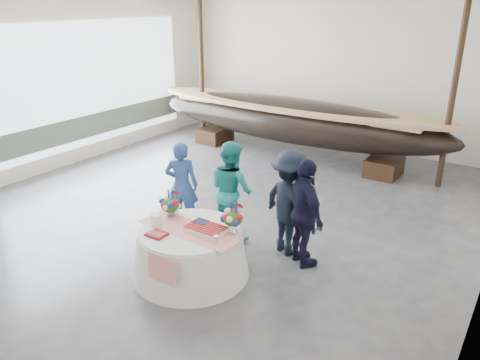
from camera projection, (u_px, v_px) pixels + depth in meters
The scene contains 12 objects.
floor at pixel (215, 212), 9.67m from camera, with size 10.00×12.00×0.01m, color #3D3D42.
wall_back at pixel (338, 68), 13.50m from camera, with size 10.00×0.02×4.50m, color silver.
wall_left at pixel (50, 80), 11.44m from camera, with size 0.02×12.00×4.50m, color silver.
pavilion_structure at pixel (234, 5), 8.78m from camera, with size 9.80×11.76×4.50m.
open_bay at pixel (86, 92), 12.34m from camera, with size 0.03×7.00×3.20m.
longboat_display at pixel (292, 120), 12.68m from camera, with size 8.74×1.75×1.64m.
banquet_table at pixel (191, 252), 7.36m from camera, with size 1.84×1.84×0.79m.
tabletop_items at pixel (196, 216), 7.33m from camera, with size 1.72×1.04×0.40m.
guest_woman_blue at pixel (182, 185), 8.77m from camera, with size 0.62×0.41×1.70m, color navy.
guest_woman_teal at pixel (231, 190), 8.43m from camera, with size 0.88×0.68×1.81m, color teal.
guest_man_left at pixel (290, 203), 7.84m from camera, with size 1.19×0.68×1.84m, color black.
guest_man_right at pixel (305, 214), 7.46m from camera, with size 1.07×0.45×1.83m, color black.
Camera 1 is at (5.30, -7.00, 4.13)m, focal length 35.00 mm.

